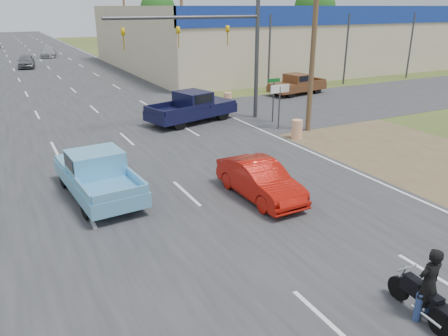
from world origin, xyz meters
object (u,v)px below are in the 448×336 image
distant_car_silver (48,52)px  motorcycle (426,304)px  navy_pickup (194,107)px  brown_pickup (296,84)px  distant_car_grey (26,61)px  red_convertible (260,180)px  blue_pickup (96,173)px  rider (428,287)px

distant_car_silver → motorcycle: bearing=-79.7°
navy_pickup → brown_pickup: 11.46m
brown_pickup → distant_car_grey: (-17.47, 26.92, -0.08)m
red_convertible → distant_car_grey: size_ratio=0.96×
red_convertible → navy_pickup: size_ratio=0.70×
red_convertible → navy_pickup: (2.40, 11.32, 0.25)m
blue_pickup → distant_car_grey: 39.52m
brown_pickup → red_convertible: bearing=131.3°
red_convertible → distant_car_grey: distant_car_grey is taller
blue_pickup → distant_car_silver: size_ratio=1.11×
brown_pickup → distant_car_grey: 32.10m
red_convertible → distant_car_silver: bearing=89.2°
navy_pickup → blue_pickup: bearing=-57.3°
blue_pickup → distant_car_silver: blue_pickup is taller
navy_pickup → distant_car_silver: 42.23m
rider → navy_pickup: 18.82m
blue_pickup → brown_pickup: bearing=30.4°
rider → distant_car_silver: rider is taller
red_convertible → rider: size_ratio=2.44×
red_convertible → blue_pickup: size_ratio=0.77×
blue_pickup → distant_car_grey: size_ratio=1.25×
brown_pickup → distant_car_silver: size_ratio=1.06×
red_convertible → brown_pickup: size_ratio=0.81×
brown_pickup → navy_pickup: bearing=102.9°
blue_pickup → brown_pickup: blue_pickup is taller
rider → navy_pickup: navy_pickup is taller
distant_car_grey → blue_pickup: bearing=-84.4°
navy_pickup → motorcycle: bearing=-23.4°
rider → distant_car_grey: size_ratio=0.40×
motorcycle → distant_car_silver: (-0.47, 60.77, 0.27)m
blue_pickup → navy_pickup: 11.29m
rider → brown_pickup: (13.32, 22.83, -0.03)m
blue_pickup → rider: bearing=-68.7°
distant_car_grey → red_convertible: bearing=-77.4°
brown_pickup → blue_pickup: bearing=116.0°
distant_car_grey → distant_car_silver: size_ratio=0.89×
rider → blue_pickup: blue_pickup is taller
motorcycle → distant_car_grey: size_ratio=0.45×
motorcycle → brown_pickup: size_ratio=0.38×
red_convertible → brown_pickup: (13.05, 15.53, 0.13)m
red_convertible → motorcycle: red_convertible is taller
motorcycle → brown_pickup: 26.47m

